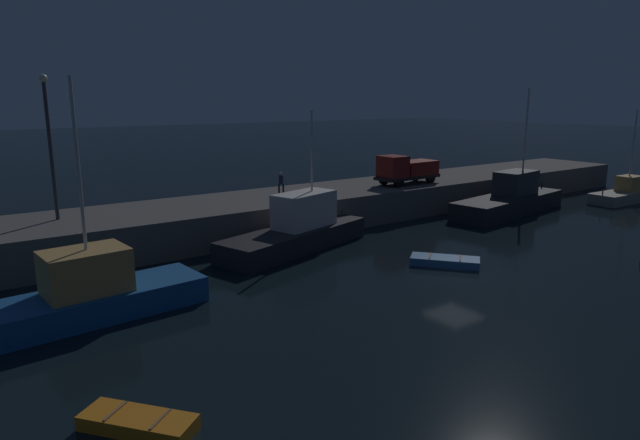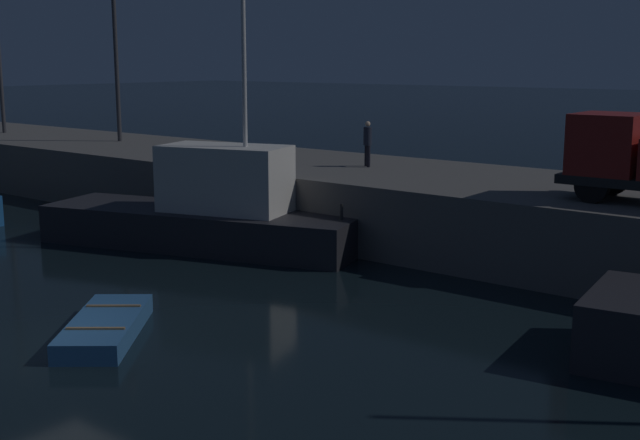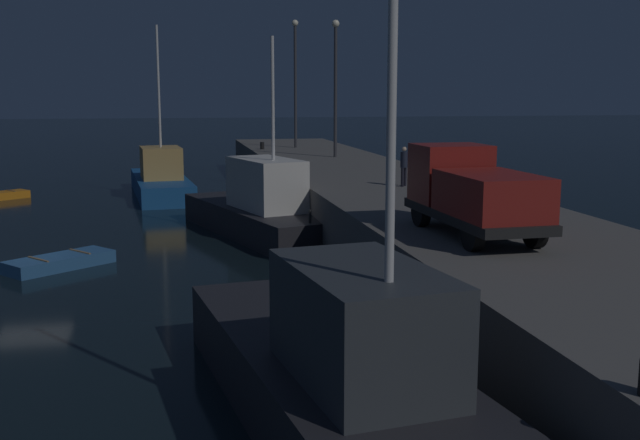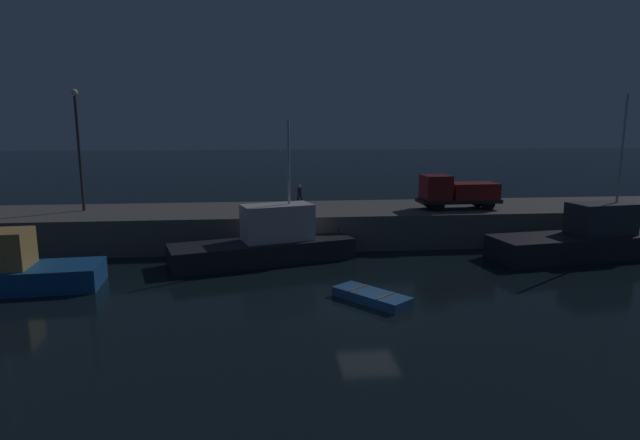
{
  "view_description": "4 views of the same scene",
  "coord_description": "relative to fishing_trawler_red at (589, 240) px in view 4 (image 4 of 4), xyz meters",
  "views": [
    {
      "loc": [
        -21.97,
        -18.67,
        8.97
      ],
      "look_at": [
        -2.53,
        8.83,
        1.48
      ],
      "focal_mm": 31.08,
      "sensor_mm": 36.0,
      "label": 1
    },
    {
      "loc": [
        14.87,
        -9.49,
        6.0
      ],
      "look_at": [
        -0.25,
        9.35,
        1.28
      ],
      "focal_mm": 46.3,
      "sensor_mm": 36.0,
      "label": 2
    },
    {
      "loc": [
        27.17,
        4.83,
        6.01
      ],
      "look_at": [
        -0.97,
        10.56,
        1.16
      ],
      "focal_mm": 42.31,
      "sensor_mm": 36.0,
      "label": 3
    },
    {
      "loc": [
        -4.28,
        -20.81,
        7.78
      ],
      "look_at": [
        -1.0,
        10.66,
        2.04
      ],
      "focal_mm": 28.89,
      "sensor_mm": 36.0,
      "label": 4
    }
  ],
  "objects": [
    {
      "name": "ground_plane",
      "position": [
        -15.1,
        -7.74,
        -1.06
      ],
      "size": [
        320.0,
        320.0,
        0.0
      ],
      "primitive_type": "plane",
      "color": "black"
    },
    {
      "name": "pier_quay",
      "position": [
        -15.1,
        6.27,
        0.07
      ],
      "size": [
        69.42,
        7.26,
        2.25
      ],
      "color": "#5B5956",
      "rests_on": "ground"
    },
    {
      "name": "fishing_trawler_red",
      "position": [
        0.0,
        0.0,
        0.0
      ],
      "size": [
        12.31,
        4.78,
        9.68
      ],
      "color": "#232328",
      "rests_on": "ground"
    },
    {
      "name": "fishing_boat_blue",
      "position": [
        -19.42,
        0.91,
        0.07
      ],
      "size": [
        11.01,
        5.91,
        8.23
      ],
      "color": "#232328",
      "rests_on": "ground"
    },
    {
      "name": "rowboat_blue_far",
      "position": [
        -14.75,
        -6.68,
        -0.84
      ],
      "size": [
        3.38,
        3.71,
        0.48
      ],
      "color": "#2D6099",
      "rests_on": "ground"
    },
    {
      "name": "lamp_post_east",
      "position": [
        -31.58,
        6.9,
        5.83
      ],
      "size": [
        0.44,
        0.44,
        7.92
      ],
      "color": "#38383D",
      "rests_on": "pier_quay"
    },
    {
      "name": "utility_truck",
      "position": [
        -6.55,
        5.0,
        2.37
      ],
      "size": [
        5.54,
        2.1,
        2.32
      ],
      "color": "black",
      "rests_on": "pier_quay"
    },
    {
      "name": "dockworker",
      "position": [
        -17.13,
        6.51,
        2.11
      ],
      "size": [
        0.41,
        0.41,
        1.61
      ],
      "color": "black",
      "rests_on": "pier_quay"
    },
    {
      "name": "bollard_west",
      "position": [
        4.1,
        2.94,
        1.43
      ],
      "size": [
        0.28,
        0.28,
        0.47
      ],
      "primitive_type": "cylinder",
      "color": "black",
      "rests_on": "pier_quay"
    }
  ]
}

